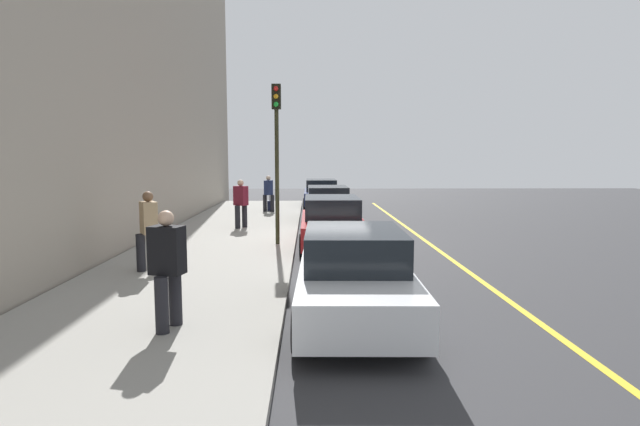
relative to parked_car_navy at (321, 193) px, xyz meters
The scene contains 13 objects.
ground_plane 11.52m from the parked_car_navy, ahead, with size 56.00×56.00×0.00m, color #333335.
sidewalk 11.99m from the parked_car_navy, 16.31° to the right, with size 28.00×4.60×0.15m, color gray.
lane_stripe_centre 11.94m from the parked_car_navy, 15.27° to the left, with size 28.00×0.14×0.01m, color gold.
parked_car_navy is the anchor object (origin of this frame).
parked_car_black 6.58m from the parked_car_navy, ahead, with size 4.54×1.95×1.51m.
parked_car_red 12.20m from the parked_car_navy, ahead, with size 4.68×1.90×1.51m.
parked_car_white 19.08m from the parked_car_navy, ahead, with size 4.35×1.98×1.51m.
pedestrian_tan_coat 16.46m from the parked_car_navy, 14.99° to the right, with size 0.57×0.54×1.80m.
pedestrian_black_coat 20.05m from the parked_car_navy, ahead, with size 0.58×0.54×1.78m.
pedestrian_burgundy_coat 9.48m from the parked_car_navy, 19.27° to the right, with size 0.51×0.56×1.75m.
pedestrian_navy_coat 4.34m from the parked_car_navy, 36.40° to the right, with size 0.52×0.55×1.70m.
traffic_light_pole 12.80m from the parked_car_navy, ahead, with size 0.35×0.26×4.64m.
rolling_suitcase 3.96m from the parked_car_navy, 40.31° to the right, with size 0.34×0.22×0.84m.
Camera 1 is at (15.73, -0.57, 2.71)m, focal length 28.30 mm.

